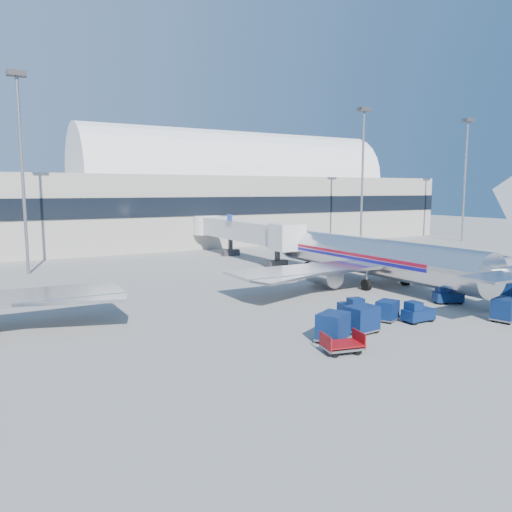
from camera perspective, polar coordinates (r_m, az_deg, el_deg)
ground at (r=42.09m, az=8.16°, el=-5.76°), size 260.00×260.00×0.00m
terminal at (r=89.04m, az=-22.25°, el=5.65°), size 170.00×28.15×21.00m
airliner_main at (r=51.37m, az=13.98°, el=-0.17°), size 32.00×37.26×12.07m
jetbridge_near at (r=71.35m, az=-2.16°, el=2.97°), size 4.40×27.50×6.25m
mast_west at (r=62.72m, az=-25.31°, el=11.57°), size 2.00×1.20×22.60m
mast_east at (r=83.40m, az=12.12°, el=10.95°), size 2.00×1.20×22.60m
mast_far_east at (r=101.69m, az=22.86°, el=9.89°), size 2.00×1.20×22.60m
barrier_near at (r=55.93m, az=21.64°, el=-2.43°), size 3.00×0.55×0.90m
barrier_mid at (r=58.51m, az=23.67°, el=-2.11°), size 3.00×0.55×0.90m
barrier_far at (r=61.17m, az=25.52°, el=-1.82°), size 3.00×0.55×0.90m
tug_lead at (r=38.65m, az=17.95°, el=-6.17°), size 2.40×1.20×1.57m
tug_right at (r=45.75m, az=20.99°, el=-4.21°), size 2.64×2.06×1.54m
tug_left at (r=38.79m, az=10.95°, el=-5.87°), size 1.58×2.59×1.59m
cart_train_a at (r=38.30m, az=14.78°, el=-6.01°), size 2.13×1.92×1.53m
cart_train_b at (r=34.73m, az=12.01°, el=-7.03°), size 2.27×1.83×1.87m
cart_train_c at (r=32.43m, az=8.78°, el=-7.97°), size 2.65×2.43×1.89m
cart_solo_near at (r=41.22m, az=26.61°, el=-5.46°), size 2.27×1.92×1.74m
cart_open_red at (r=30.54m, az=9.86°, el=-10.09°), size 2.60×2.07×0.62m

